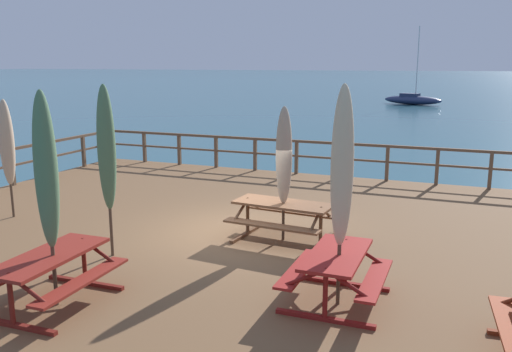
% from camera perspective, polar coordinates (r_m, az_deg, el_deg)
% --- Properties ---
extents(ground_plane, '(600.00, 600.00, 0.00)m').
position_cam_1_polar(ground_plane, '(11.58, -1.77, -9.01)').
color(ground_plane, '#2D5B6B').
extents(wooden_deck, '(15.91, 12.64, 0.67)m').
position_cam_1_polar(wooden_deck, '(11.47, -1.78, -7.45)').
color(wooden_deck, brown).
rests_on(wooden_deck, ground).
extents(railing_waterside_far, '(15.71, 0.10, 1.09)m').
position_cam_1_polar(railing_waterside_far, '(16.88, 6.63, 2.50)').
color(railing_waterside_far, brown).
rests_on(railing_waterside_far, wooden_deck).
extents(picnic_table_front_right, '(2.05, 1.55, 0.78)m').
position_cam_1_polar(picnic_table_front_right, '(10.68, 2.89, -3.90)').
color(picnic_table_front_right, brown).
rests_on(picnic_table_front_right, wooden_deck).
extents(picnic_table_mid_right, '(1.41, 1.66, 0.78)m').
position_cam_1_polar(picnic_table_mid_right, '(8.04, 8.54, -9.51)').
color(picnic_table_mid_right, maroon).
rests_on(picnic_table_mid_right, wooden_deck).
extents(picnic_table_mid_left, '(1.45, 1.91, 0.78)m').
position_cam_1_polar(picnic_table_mid_left, '(8.43, -21.03, -9.10)').
color(picnic_table_mid_left, maroon).
rests_on(picnic_table_mid_left, wooden_deck).
extents(patio_umbrella_tall_mid_left, '(0.32, 0.32, 2.67)m').
position_cam_1_polar(patio_umbrella_tall_mid_left, '(10.41, 2.99, 2.10)').
color(patio_umbrella_tall_mid_left, '#4C3828').
rests_on(patio_umbrella_tall_mid_left, wooden_deck).
extents(patio_umbrella_short_mid, '(0.32, 0.32, 3.20)m').
position_cam_1_polar(patio_umbrella_short_mid, '(7.56, 9.13, 0.84)').
color(patio_umbrella_short_mid, '#4C3828').
rests_on(patio_umbrella_short_mid, wooden_deck).
extents(patio_umbrella_tall_back_left, '(0.32, 0.32, 3.12)m').
position_cam_1_polar(patio_umbrella_tall_back_left, '(8.00, -21.38, 0.41)').
color(patio_umbrella_tall_back_left, '#4C3828').
rests_on(patio_umbrella_tall_back_left, wooden_deck).
extents(patio_umbrella_short_back, '(0.32, 0.32, 3.12)m').
position_cam_1_polar(patio_umbrella_short_back, '(9.83, -15.58, 2.79)').
color(patio_umbrella_short_back, '#4C3828').
rests_on(patio_umbrella_short_back, wooden_deck).
extents(patio_umbrella_short_front, '(0.32, 0.32, 2.69)m').
position_cam_1_polar(patio_umbrella_short_front, '(13.25, -24.94, 3.18)').
color(patio_umbrella_short_front, '#4C3828').
rests_on(patio_umbrella_short_front, wooden_deck).
extents(sailboat_distant, '(6.23, 3.35, 7.72)m').
position_cam_1_polar(sailboat_distant, '(57.31, 16.26, 7.81)').
color(sailboat_distant, navy).
rests_on(sailboat_distant, ground).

